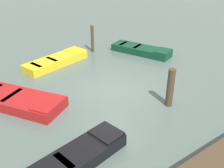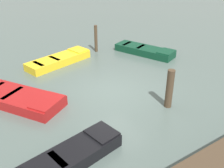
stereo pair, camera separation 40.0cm
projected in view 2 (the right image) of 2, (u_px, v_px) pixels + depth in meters
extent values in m
plane|color=#4C5B56|center=(112.00, 91.00, 11.22)|extent=(80.00, 80.00, 0.00)
cube|color=#0C3823|center=(144.00, 50.00, 15.22)|extent=(2.30, 3.68, 0.40)
cube|color=maroon|center=(145.00, 48.00, 15.15)|extent=(1.89, 3.10, 0.04)
cube|color=#0C3823|center=(166.00, 51.00, 14.40)|extent=(1.21, 1.08, 0.06)
cube|color=maroon|center=(141.00, 47.00, 15.27)|extent=(0.87, 0.50, 0.04)
cube|color=maroon|center=(127.00, 44.00, 15.77)|extent=(0.87, 0.50, 0.04)
cube|color=maroon|center=(18.00, 99.00, 10.27)|extent=(3.18, 3.90, 0.40)
cube|color=black|center=(18.00, 96.00, 10.20)|extent=(2.62, 3.26, 0.04)
cube|color=maroon|center=(47.00, 101.00, 9.63)|extent=(1.53, 1.38, 0.06)
cube|color=black|center=(12.00, 93.00, 10.29)|extent=(1.06, 0.77, 0.04)
cube|color=gold|center=(59.00, 60.00, 13.87)|extent=(3.76, 1.97, 0.40)
cube|color=#4C3319|center=(59.00, 58.00, 13.80)|extent=(3.18, 1.60, 0.04)
cube|color=gold|center=(78.00, 50.00, 14.68)|extent=(1.02, 1.16, 0.06)
cube|color=#42301E|center=(54.00, 58.00, 13.61)|extent=(0.41, 0.88, 0.04)
cube|color=#42301E|center=(38.00, 64.00, 12.96)|extent=(0.41, 0.88, 0.04)
cube|color=black|center=(66.00, 160.00, 7.26)|extent=(3.60, 1.62, 0.40)
cube|color=gray|center=(66.00, 156.00, 7.20)|extent=(3.05, 1.31, 0.04)
cube|color=black|center=(102.00, 132.00, 7.99)|extent=(0.92, 1.03, 0.06)
cube|color=#776E5D|center=(58.00, 160.00, 7.02)|extent=(0.34, 0.81, 0.04)
cylinder|color=#423323|center=(170.00, 89.00, 9.77)|extent=(0.28, 0.28, 1.56)
cylinder|color=#423323|center=(96.00, 39.00, 15.30)|extent=(0.18, 0.18, 1.60)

